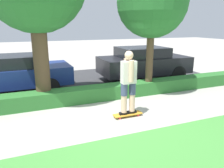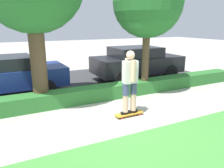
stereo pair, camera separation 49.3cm
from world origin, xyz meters
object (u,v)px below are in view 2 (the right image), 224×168
object	(u,v)px
parked_car_front	(1,75)
tree_mid	(148,3)
skater_person	(130,81)
parked_car_middle	(137,62)
skateboard	(129,114)

from	to	relation	value
parked_car_front	tree_mid	bearing A→B (deg)	-24.02
skater_person	parked_car_middle	size ratio (longest dim) A/B	0.43
tree_mid	parked_car_middle	bearing A→B (deg)	65.80
skateboard	parked_car_front	xyz separation A→B (m)	(-3.12, 3.60, 0.68)
skateboard	parked_car_front	size ratio (longest dim) A/B	0.19
parked_car_middle	skater_person	bearing A→B (deg)	-124.23
skateboard	tree_mid	bearing A→B (deg)	45.02
skater_person	parked_car_middle	distance (m)	4.27
skateboard	parked_car_front	bearing A→B (deg)	130.92
skateboard	parked_car_middle	xyz separation A→B (m)	(2.46, 3.49, 0.74)
skater_person	parked_car_middle	bearing A→B (deg)	54.84
parked_car_front	parked_car_middle	xyz separation A→B (m)	(5.58, -0.11, 0.06)
parked_car_front	parked_car_middle	world-z (taller)	parked_car_middle
skater_person	tree_mid	distance (m)	3.14
skater_person	parked_car_front	size ratio (longest dim) A/B	0.39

